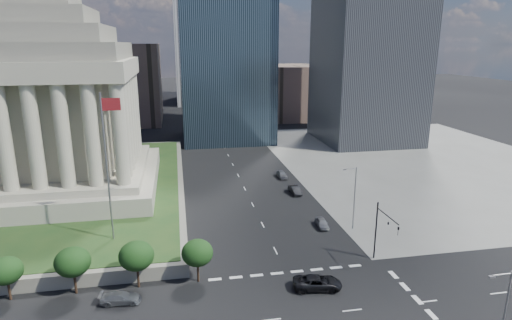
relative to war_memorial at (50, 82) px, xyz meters
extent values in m
plane|color=black|center=(34.00, 52.00, -21.40)|extent=(500.00, 500.00, 0.00)
cube|color=slate|center=(80.00, 12.00, -21.38)|extent=(68.00, 90.00, 0.03)
cube|color=#666257|center=(-11.00, 2.00, -20.50)|extent=(66.00, 70.00, 1.80)
cube|color=#1E3E19|center=(-11.00, 2.00, -19.55)|extent=(64.00, 68.00, 0.10)
cylinder|color=slate|center=(12.00, -24.00, -9.50)|extent=(0.24, 0.24, 20.00)
cube|color=maroon|center=(13.20, -24.00, -1.00)|extent=(2.40, 0.05, 1.60)
cube|color=black|center=(36.00, 47.00, 8.60)|extent=(26.00, 26.00, 60.00)
cube|color=brown|center=(66.00, 82.00, -11.40)|extent=(20.00, 30.00, 20.00)
cube|color=brown|center=(4.00, 82.00, -7.40)|extent=(24.00, 30.00, 28.00)
cylinder|color=black|center=(46.50, -32.50, -17.40)|extent=(0.18, 0.18, 8.00)
cylinder|color=black|center=(46.50, -35.25, -14.20)|extent=(0.14, 5.50, 0.14)
cube|color=black|center=(46.50, -38.00, -15.00)|extent=(0.30, 0.30, 1.10)
cylinder|color=slate|center=(46.60, -54.00, -11.60)|extent=(1.80, 0.12, 0.12)
cube|color=slate|center=(45.70, -54.00, -11.70)|extent=(0.50, 0.22, 0.14)
cylinder|color=slate|center=(47.50, -23.00, -16.40)|extent=(0.16, 0.16, 10.00)
cylinder|color=slate|center=(46.60, -23.00, -11.60)|extent=(1.80, 0.12, 0.12)
cube|color=slate|center=(45.70, -23.00, -11.70)|extent=(0.50, 0.22, 0.14)
imported|color=black|center=(36.66, -38.24, -20.61)|extent=(3.47, 6.05, 1.59)
imported|color=#575A5E|center=(14.27, -37.00, -20.75)|extent=(2.15, 4.59, 1.30)
imported|color=gray|center=(43.00, -21.55, -20.72)|extent=(1.91, 4.08, 1.35)
imported|color=black|center=(43.00, -5.82, -20.67)|extent=(4.50, 1.75, 1.46)
imported|color=slate|center=(43.00, 4.64, -20.66)|extent=(4.41, 1.85, 1.49)
camera|label=1|loc=(21.38, -80.68, 6.34)|focal=30.00mm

